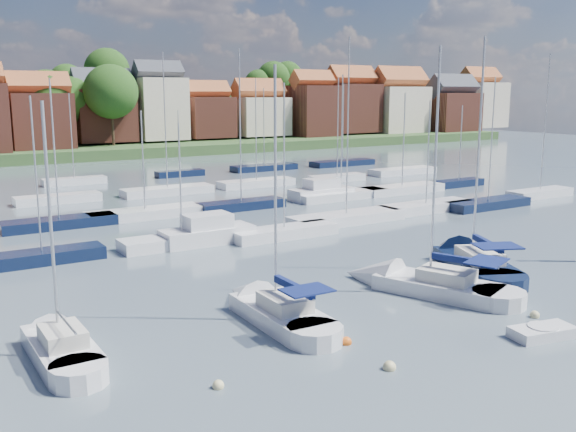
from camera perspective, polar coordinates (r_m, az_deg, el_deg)
ground at (r=68.92m, az=-10.11°, el=1.43°), size 260.00×260.00×0.00m
sailboat_left at (r=32.85m, az=-1.59°, el=-8.34°), size 2.83×9.96×13.55m
sailboat_centre at (r=37.81m, az=11.44°, el=-5.96°), size 6.69×11.19×14.84m
sailboat_navy at (r=43.68m, az=15.60°, el=-3.85°), size 7.37×11.63×15.79m
sailboat_far at (r=30.26m, az=-19.82°, el=-10.78°), size 2.42×8.83×11.80m
tender at (r=32.49m, az=21.68°, el=-9.58°), size 3.25×1.96×0.66m
buoy_a at (r=25.74m, az=-6.22°, el=-14.96°), size 0.46×0.46×0.46m
buoy_b at (r=27.44m, az=9.00°, el=-13.32°), size 0.54×0.54×0.54m
buoy_c at (r=29.72m, az=5.21°, el=-11.27°), size 0.49×0.49×0.49m
buoy_d at (r=35.19m, az=21.07°, el=-8.40°), size 0.49×0.49×0.49m
buoy_e at (r=40.71m, az=10.34°, el=-5.22°), size 0.47×0.47×0.47m
marina_field at (r=65.18m, az=-6.98°, el=1.36°), size 79.62×41.41×15.93m
far_shore_town at (r=158.41m, az=-22.08°, el=7.79°), size 212.46×90.00×22.27m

